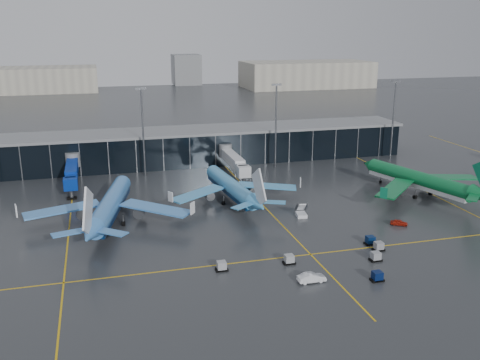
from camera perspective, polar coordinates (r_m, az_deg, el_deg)
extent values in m
plane|color=#282B2D|center=(113.86, -0.05, -5.51)|extent=(600.00, 600.00, 0.00)
cube|color=black|center=(170.55, -5.51, 3.50)|extent=(140.00, 16.00, 10.00)
cube|color=slate|center=(169.49, -5.56, 5.25)|extent=(142.00, 17.00, 0.80)
cylinder|color=#595B60|center=(160.14, -17.42, 2.08)|extent=(4.00, 4.00, 4.00)
cube|color=navy|center=(147.25, -17.54, 0.56)|extent=(3.00, 24.00, 3.00)
cylinder|color=#595B60|center=(140.88, -17.52, -1.44)|extent=(1.00, 1.00, 2.60)
cylinder|color=#595B60|center=(164.34, -1.56, 3.16)|extent=(4.00, 4.00, 4.00)
cube|color=silver|center=(151.80, -0.36, 1.77)|extent=(3.00, 24.00, 3.00)
cylinder|color=#595B60|center=(145.63, 0.40, -0.11)|extent=(1.00, 1.00, 2.60)
cylinder|color=#595B60|center=(155.53, -10.29, 4.92)|extent=(0.50, 0.50, 25.00)
cube|color=#595B60|center=(153.65, -10.53, 9.57)|extent=(3.00, 0.40, 0.60)
cylinder|color=#595B60|center=(163.72, 3.84, 5.69)|extent=(0.50, 0.50, 25.00)
cube|color=#595B60|center=(161.92, 3.93, 10.11)|extent=(3.00, 0.40, 0.60)
cylinder|color=#595B60|center=(180.60, 16.01, 6.08)|extent=(0.50, 0.50, 25.00)
cube|color=#595B60|center=(178.97, 16.32, 10.08)|extent=(3.00, 0.40, 0.60)
cube|color=#B2AD99|center=(392.53, 7.09, 11.13)|extent=(90.00, 42.00, 18.00)
cube|color=#B2AD99|center=(385.07, -20.27, 10.04)|extent=(70.00, 38.00, 16.00)
cube|color=#B2AD99|center=(409.03, -5.75, 11.65)|extent=(20.00, 20.00, 22.00)
cube|color=gold|center=(129.38, -17.64, -3.60)|extent=(0.30, 120.00, 0.02)
cube|color=gold|center=(134.55, 1.83, -2.07)|extent=(0.30, 120.00, 0.02)
cube|color=gold|center=(153.35, 18.13, -0.60)|extent=(0.30, 120.00, 0.02)
cube|color=gold|center=(103.80, 7.53, -7.86)|extent=(220.00, 0.30, 0.02)
cube|color=black|center=(103.37, 14.25, -8.24)|extent=(2.20, 1.50, 0.36)
cube|color=gray|center=(103.06, 14.28, -7.85)|extent=(1.60, 1.50, 1.50)
cube|color=black|center=(110.45, 13.70, -6.59)|extent=(2.20, 1.50, 0.36)
cube|color=#051941|center=(110.16, 13.73, -6.22)|extent=(1.60, 1.50, 1.50)
cube|color=black|center=(108.00, 14.55, -7.19)|extent=(2.20, 1.50, 0.36)
cube|color=gray|center=(107.70, 14.58, -6.81)|extent=(1.60, 1.50, 1.50)
cube|color=black|center=(99.50, 5.25, -8.77)|extent=(2.20, 1.50, 0.36)
cube|color=#979CA0|center=(99.18, 5.26, -8.37)|extent=(1.60, 1.50, 1.50)
cube|color=black|center=(96.54, -1.97, -9.52)|extent=(2.20, 1.50, 0.36)
cube|color=#96989E|center=(96.21, -1.97, -9.11)|extent=(1.60, 1.50, 1.50)
cube|color=black|center=(95.79, 14.40, -10.27)|extent=(2.20, 1.50, 0.36)
cube|color=#04133D|center=(95.45, 14.43, -9.86)|extent=(1.60, 1.50, 1.50)
cube|color=white|center=(123.26, 6.55, -3.70)|extent=(2.67, 3.50, 0.80)
cube|color=white|center=(122.64, 6.58, -2.87)|extent=(2.02, 3.05, 2.29)
imported|color=#A61B0C|center=(122.16, 16.60, -4.37)|extent=(3.90, 3.15, 1.25)
imported|color=silver|center=(93.02, 7.65, -10.28)|extent=(4.90, 1.71, 1.62)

